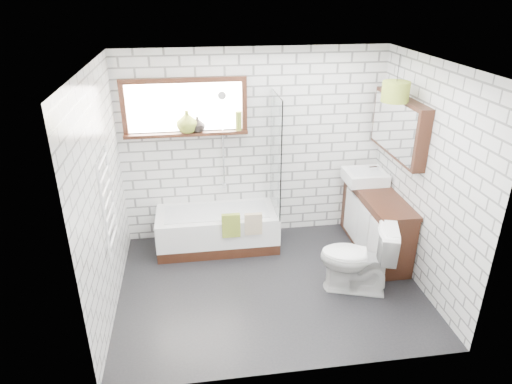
{
  "coord_description": "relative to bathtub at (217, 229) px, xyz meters",
  "views": [
    {
      "loc": [
        -0.78,
        -4.27,
        3.19
      ],
      "look_at": [
        -0.12,
        0.25,
        1.08
      ],
      "focal_mm": 32.0,
      "sensor_mm": 36.0,
      "label": 1
    }
  ],
  "objects": [
    {
      "name": "towel_green",
      "position": [
        0.15,
        -0.34,
        0.23
      ],
      "size": [
        0.23,
        0.06,
        0.31
      ],
      "primitive_type": "cube",
      "color": "olive",
      "rests_on": "bathtub"
    },
    {
      "name": "floor",
      "position": [
        0.53,
        -0.96,
        -0.26
      ],
      "size": [
        3.4,
        2.6,
        0.01
      ],
      "primitive_type": "cube",
      "color": "black",
      "rests_on": "ground"
    },
    {
      "name": "wall_back",
      "position": [
        0.53,
        0.35,
        1.0
      ],
      "size": [
        3.4,
        0.01,
        2.5
      ],
      "primitive_type": "cube",
      "color": "white",
      "rests_on": "ground"
    },
    {
      "name": "ceiling",
      "position": [
        0.53,
        -0.96,
        2.25
      ],
      "size": [
        3.4,
        2.6,
        0.01
      ],
      "primitive_type": "cube",
      "color": "white",
      "rests_on": "ground"
    },
    {
      "name": "shower_riser",
      "position": [
        0.13,
        0.3,
        1.1
      ],
      "size": [
        0.02,
        0.02,
        1.3
      ],
      "primitive_type": "cylinder",
      "color": "silver",
      "rests_on": "wall_back"
    },
    {
      "name": "basin",
      "position": [
        1.94,
        -0.03,
        0.64
      ],
      "size": [
        0.52,
        0.45,
        0.15
      ],
      "primitive_type": "cube",
      "color": "white",
      "rests_on": "vanity"
    },
    {
      "name": "vanity",
      "position": [
        2.0,
        -0.38,
        0.16
      ],
      "size": [
        0.46,
        1.42,
        0.81
      ],
      "primitive_type": "cube",
      "color": "black",
      "rests_on": "floor"
    },
    {
      "name": "towel_beige",
      "position": [
        0.43,
        -0.34,
        0.23
      ],
      "size": [
        0.22,
        0.05,
        0.28
      ],
      "primitive_type": "cube",
      "color": "tan",
      "rests_on": "bathtub"
    },
    {
      "name": "wall_left",
      "position": [
        -1.18,
        -0.96,
        1.0
      ],
      "size": [
        0.01,
        2.6,
        2.5
      ],
      "primitive_type": "cube",
      "color": "white",
      "rests_on": "ground"
    },
    {
      "name": "pendant",
      "position": [
        1.98,
        -0.52,
        1.85
      ],
      "size": [
        0.3,
        0.3,
        0.22
      ],
      "primitive_type": "cylinder",
      "color": "olive",
      "rests_on": "ceiling"
    },
    {
      "name": "mirror_cabinet",
      "position": [
        2.15,
        -0.36,
        1.4
      ],
      "size": [
        0.16,
        1.2,
        0.7
      ],
      "primitive_type": "cube",
      "color": "black",
      "rests_on": "wall_right"
    },
    {
      "name": "wall_front",
      "position": [
        0.53,
        -2.26,
        1.0
      ],
      "size": [
        3.4,
        0.01,
        2.5
      ],
      "primitive_type": "cube",
      "color": "white",
      "rests_on": "ground"
    },
    {
      "name": "towel_radiator",
      "position": [
        -1.13,
        -0.96,
        0.95
      ],
      "size": [
        0.06,
        0.52,
        1.0
      ],
      "primitive_type": "cube",
      "color": "white",
      "rests_on": "wall_left"
    },
    {
      "name": "vase_dark",
      "position": [
        -0.18,
        0.27,
        1.32
      ],
      "size": [
        0.22,
        0.22,
        0.19
      ],
      "primitive_type": "imported",
      "rotation": [
        0.0,
        0.0,
        0.21
      ],
      "color": "black",
      "rests_on": "window"
    },
    {
      "name": "toilet",
      "position": [
        1.47,
        -1.16,
        0.16
      ],
      "size": [
        0.69,
        0.91,
        0.82
      ],
      "primitive_type": "imported",
      "rotation": [
        0.0,
        0.0,
        -1.89
      ],
      "color": "white",
      "rests_on": "floor"
    },
    {
      "name": "bathtub",
      "position": [
        0.0,
        0.0,
        0.0
      ],
      "size": [
        1.55,
        0.68,
        0.5
      ],
      "primitive_type": "cube",
      "color": "white",
      "rests_on": "floor"
    },
    {
      "name": "window",
      "position": [
        -0.32,
        0.3,
        1.55
      ],
      "size": [
        1.52,
        0.16,
        0.68
      ],
      "primitive_type": "cube",
      "color": "black",
      "rests_on": "wall_back"
    },
    {
      "name": "bottle",
      "position": [
        0.33,
        0.27,
        1.35
      ],
      "size": [
        0.1,
        0.1,
        0.23
      ],
      "primitive_type": "cylinder",
      "rotation": [
        0.0,
        0.0,
        -0.42
      ],
      "color": "olive",
      "rests_on": "window"
    },
    {
      "name": "shower_screen",
      "position": [
        0.75,
        0.0,
        1.0
      ],
      "size": [
        0.02,
        0.72,
        1.5
      ],
      "primitive_type": "cube",
      "color": "white",
      "rests_on": "bathtub"
    },
    {
      "name": "tap",
      "position": [
        2.1,
        -0.03,
        0.7
      ],
      "size": [
        0.04,
        0.04,
        0.17
      ],
      "primitive_type": "cylinder",
      "rotation": [
        0.0,
        0.0,
        -0.31
      ],
      "color": "silver",
      "rests_on": "vanity"
    },
    {
      "name": "vase_olive",
      "position": [
        -0.31,
        0.27,
        1.37
      ],
      "size": [
        0.3,
        0.3,
        0.27
      ],
      "primitive_type": "imported",
      "rotation": [
        0.0,
        0.0,
        0.17
      ],
      "color": "olive",
      "rests_on": "window"
    },
    {
      "name": "wall_right",
      "position": [
        2.23,
        -0.96,
        1.0
      ],
      "size": [
        0.01,
        2.6,
        2.5
      ],
      "primitive_type": "cube",
      "color": "white",
      "rests_on": "ground"
    }
  ]
}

